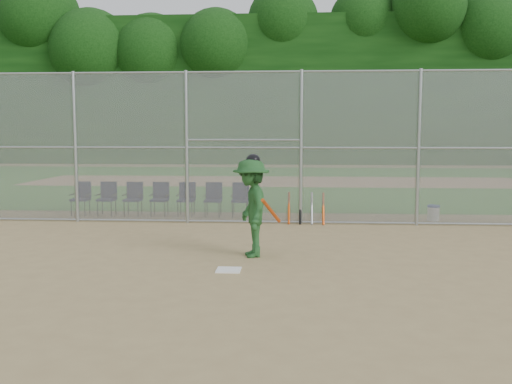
# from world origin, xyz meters

# --- Properties ---
(ground) EXTENTS (100.00, 100.00, 0.00)m
(ground) POSITION_xyz_m (0.00, 0.00, 0.00)
(ground) COLOR tan
(ground) RESTS_ON ground
(grass_strip) EXTENTS (100.00, 100.00, 0.00)m
(grass_strip) POSITION_xyz_m (0.00, 18.00, 0.01)
(grass_strip) COLOR #2A691F
(grass_strip) RESTS_ON ground
(dirt_patch_far) EXTENTS (24.00, 24.00, 0.00)m
(dirt_patch_far) POSITION_xyz_m (0.00, 18.00, 0.01)
(dirt_patch_far) COLOR tan
(dirt_patch_far) RESTS_ON ground
(backstop_fence) EXTENTS (16.09, 0.09, 4.00)m
(backstop_fence) POSITION_xyz_m (0.00, 5.00, 2.07)
(backstop_fence) COLOR gray
(backstop_fence) RESTS_ON ground
(treeline) EXTENTS (81.00, 60.00, 11.00)m
(treeline) POSITION_xyz_m (0.00, 20.00, 5.50)
(treeline) COLOR black
(treeline) RESTS_ON ground
(home_plate) EXTENTS (0.43, 0.43, 0.02)m
(home_plate) POSITION_xyz_m (-0.30, -0.17, 0.01)
(home_plate) COLOR white
(home_plate) RESTS_ON ground
(batter_at_plate) EXTENTS (1.07, 1.43, 1.99)m
(batter_at_plate) POSITION_xyz_m (0.01, 1.00, 0.96)
(batter_at_plate) COLOR #1F4E22
(batter_at_plate) RESTS_ON ground
(water_cooler) EXTENTS (0.34, 0.34, 0.43)m
(water_cooler) POSITION_xyz_m (4.61, 5.79, 0.22)
(water_cooler) COLOR white
(water_cooler) RESTS_ON ground
(spare_bats) EXTENTS (0.96, 0.34, 0.84)m
(spare_bats) POSITION_xyz_m (1.15, 4.99, 0.42)
(spare_bats) COLOR #D84C14
(spare_bats) RESTS_ON ground
(chair_0) EXTENTS (0.54, 0.52, 0.96)m
(chair_0) POSITION_xyz_m (-5.38, 6.22, 0.48)
(chair_0) COLOR #0F1037
(chair_0) RESTS_ON ground
(chair_1) EXTENTS (0.54, 0.52, 0.96)m
(chair_1) POSITION_xyz_m (-4.61, 6.22, 0.48)
(chair_1) COLOR #0F1037
(chair_1) RESTS_ON ground
(chair_2) EXTENTS (0.54, 0.52, 0.96)m
(chair_2) POSITION_xyz_m (-3.83, 6.22, 0.48)
(chair_2) COLOR #0F1037
(chair_2) RESTS_ON ground
(chair_3) EXTENTS (0.54, 0.52, 0.96)m
(chair_3) POSITION_xyz_m (-3.05, 6.22, 0.48)
(chair_3) COLOR #0F1037
(chair_3) RESTS_ON ground
(chair_4) EXTENTS (0.54, 0.52, 0.96)m
(chair_4) POSITION_xyz_m (-2.27, 6.22, 0.48)
(chair_4) COLOR #0F1037
(chair_4) RESTS_ON ground
(chair_5) EXTENTS (0.54, 0.52, 0.96)m
(chair_5) POSITION_xyz_m (-1.49, 6.22, 0.48)
(chair_5) COLOR #0F1037
(chair_5) RESTS_ON ground
(chair_6) EXTENTS (0.54, 0.52, 0.96)m
(chair_6) POSITION_xyz_m (-0.71, 6.22, 0.48)
(chair_6) COLOR #0F1037
(chair_6) RESTS_ON ground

